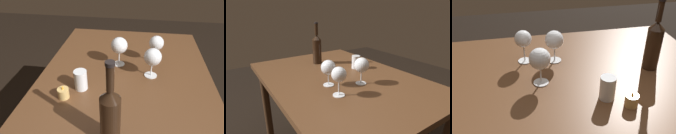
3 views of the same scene
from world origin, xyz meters
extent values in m
cube|color=#56351E|center=(0.00, 0.00, 0.72)|extent=(1.30, 0.90, 0.04)
cylinder|color=#412816|center=(-0.58, -0.38, 0.35)|extent=(0.06, 0.06, 0.70)
cylinder|color=#412816|center=(0.58, -0.38, 0.35)|extent=(0.06, 0.06, 0.70)
cylinder|color=white|center=(0.17, 0.05, 0.74)|extent=(0.07, 0.07, 0.00)
cylinder|color=white|center=(0.17, 0.05, 0.78)|extent=(0.01, 0.01, 0.08)
sphere|color=white|center=(0.17, 0.05, 0.86)|extent=(0.09, 0.09, 0.09)
cylinder|color=maroon|center=(0.17, 0.05, 0.86)|extent=(0.07, 0.07, 0.03)
cylinder|color=white|center=(0.08, -0.13, 0.74)|extent=(0.07, 0.07, 0.00)
cylinder|color=white|center=(0.08, -0.13, 0.78)|extent=(0.01, 0.01, 0.07)
sphere|color=white|center=(0.08, -0.13, 0.85)|extent=(0.09, 0.09, 0.09)
cylinder|color=maroon|center=(0.08, -0.13, 0.85)|extent=(0.07, 0.07, 0.02)
cylinder|color=white|center=(0.22, -0.16, 0.74)|extent=(0.07, 0.07, 0.00)
cylinder|color=white|center=(0.22, -0.16, 0.79)|extent=(0.01, 0.01, 0.08)
sphere|color=white|center=(0.22, -0.16, 0.86)|extent=(0.08, 0.08, 0.08)
cylinder|color=maroon|center=(0.22, -0.16, 0.85)|extent=(0.06, 0.06, 0.01)
cylinder|color=black|center=(-0.36, 0.02, 0.84)|extent=(0.07, 0.07, 0.20)
cone|color=black|center=(-0.36, 0.02, 0.95)|extent=(0.07, 0.07, 0.03)
cylinder|color=black|center=(-0.36, 0.02, 1.02)|extent=(0.03, 0.03, 0.09)
cylinder|color=white|center=(-0.08, 0.20, 0.79)|extent=(0.06, 0.06, 0.10)
cylinder|color=silver|center=(-0.08, 0.20, 0.78)|extent=(0.05, 0.05, 0.07)
cylinder|color=#DBB266|center=(-0.15, 0.27, 0.76)|extent=(0.05, 0.05, 0.05)
cylinder|color=white|center=(-0.15, 0.27, 0.76)|extent=(0.04, 0.04, 0.03)
cone|color=#F99E2D|center=(-0.15, 0.27, 0.80)|extent=(0.01, 0.01, 0.02)
camera|label=1|loc=(-0.84, -0.05, 1.37)|focal=33.07mm
camera|label=2|loc=(0.98, -0.67, 1.22)|focal=30.21mm
camera|label=3|loc=(0.25, 0.97, 1.39)|focal=41.36mm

